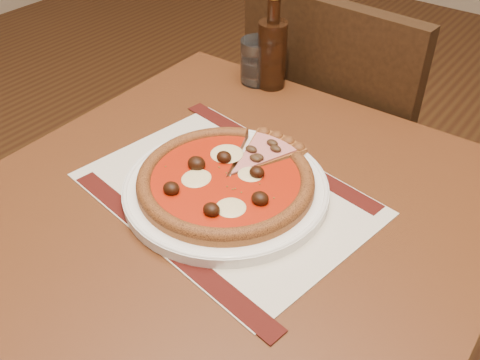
% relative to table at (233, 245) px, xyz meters
% --- Properties ---
extents(table, '(0.82, 0.82, 0.75)m').
position_rel_table_xyz_m(table, '(0.00, 0.00, 0.00)').
color(table, '#5A2F15').
rests_on(table, ground).
extents(chair_far, '(0.46, 0.46, 0.93)m').
position_rel_table_xyz_m(chair_far, '(-0.08, 0.56, -0.12)').
color(chair_far, black).
rests_on(chair_far, ground).
extents(placemat, '(0.49, 0.39, 0.00)m').
position_rel_table_xyz_m(placemat, '(-0.02, 0.01, 0.10)').
color(placemat, beige).
rests_on(placemat, table).
extents(plate, '(0.33, 0.33, 0.02)m').
position_rel_table_xyz_m(plate, '(-0.02, 0.01, 0.11)').
color(plate, white).
rests_on(plate, placemat).
extents(pizza, '(0.29, 0.29, 0.04)m').
position_rel_table_xyz_m(pizza, '(-0.02, 0.01, 0.13)').
color(pizza, '#985324').
rests_on(pizza, plate).
extents(ham_slice, '(0.11, 0.15, 0.02)m').
position_rel_table_xyz_m(ham_slice, '(-0.01, 0.09, 0.13)').
color(ham_slice, '#985324').
rests_on(ham_slice, plate).
extents(water_glass, '(0.10, 0.10, 0.09)m').
position_rel_table_xyz_m(water_glass, '(-0.21, 0.36, 0.15)').
color(water_glass, white).
rests_on(water_glass, table).
extents(bottle, '(0.06, 0.06, 0.20)m').
position_rel_table_xyz_m(bottle, '(-0.17, 0.36, 0.18)').
color(bottle, '#331A0C').
rests_on(bottle, table).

